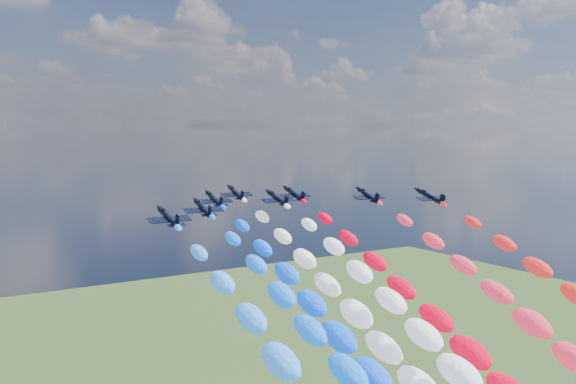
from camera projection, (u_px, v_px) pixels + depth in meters
jet_0 at (168, 217)px, 125.67m from camera, size 8.49×11.36×5.58m
jet_1 at (203, 208)px, 139.84m from camera, size 8.79×11.57×5.58m
jet_2 at (214, 199)px, 156.41m from camera, size 8.42×11.31×5.58m
jet_3 at (277, 198)px, 158.15m from camera, size 8.43×11.32×5.58m
jet_4 at (236, 193)px, 170.93m from camera, size 8.79×11.58×5.58m
trail_4 at (401, 382)px, 121.37m from camera, size 7.11×122.93×61.96m
jet_5 at (294, 194)px, 168.28m from camera, size 8.38×11.28×5.58m
jet_6 at (368, 195)px, 164.71m from camera, size 8.83×11.60×5.58m
jet_7 at (430, 197)px, 161.90m from camera, size 8.71×11.52×5.58m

